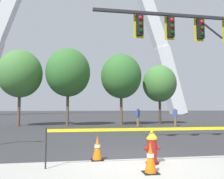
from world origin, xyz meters
The scene contains 13 objects.
ground_plane centered at (0.00, 0.00, 0.00)m, with size 240.00×240.00×0.00m, color #333335.
fire_hydrant centered at (0.31, -0.52, 0.47)m, with size 0.46×0.48×0.99m.
caution_tape_barrier centered at (0.10, -0.64, 0.71)m, with size 5.29×0.12×1.04m.
traffic_cone_by_hydrant centered at (-1.14, 0.15, 0.36)m, with size 0.36×0.36×0.73m.
traffic_cone_mid_sidewalk centered at (-0.03, -1.39, 0.36)m, with size 0.36×0.36×0.73m.
traffic_signal_gantry centered at (4.08, 2.43, 4.40)m, with size 7.82×0.44×6.00m.
monument_arch centered at (0.00, 47.40, 22.39)m, with size 51.52×3.32×51.52m.
tree_far_left centered at (-6.52, 13.87, 4.49)m, with size 3.75×3.75×6.57m.
tree_left_mid centered at (-2.43, 13.54, 4.65)m, with size 3.88×3.88×6.80m.
tree_center_left centered at (2.36, 13.62, 4.44)m, with size 3.71×3.71×6.49m.
tree_center_right centered at (6.34, 14.39, 3.91)m, with size 3.27×3.27×5.72m.
pedestrian_walking_left centered at (6.66, 11.72, 0.82)m, with size 0.39×0.37×1.59m.
pedestrian_standing_center centered at (3.34, 11.62, 0.82)m, with size 0.38×0.38×1.59m.
Camera 1 is at (-1.82, -6.66, 1.54)m, focal length 36.47 mm.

